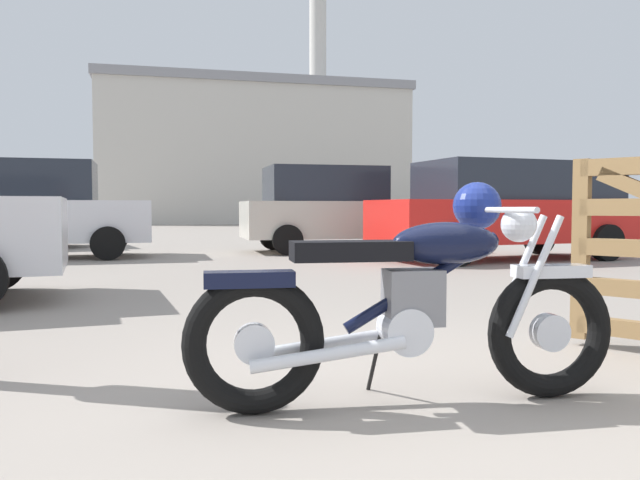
% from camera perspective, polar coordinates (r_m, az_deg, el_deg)
% --- Properties ---
extents(ground_plane, '(80.00, 80.00, 0.00)m').
position_cam_1_polar(ground_plane, '(3.02, 10.25, -14.96)').
color(ground_plane, gray).
extents(vintage_motorcycle, '(2.08, 0.73, 1.07)m').
position_cam_1_polar(vintage_motorcycle, '(3.02, 8.85, -5.38)').
color(vintage_motorcycle, black).
rests_on(vintage_motorcycle, ground_plane).
extents(pale_sedan_back, '(4.80, 2.20, 1.74)m').
position_cam_1_polar(pale_sedan_back, '(11.80, 16.70, 2.88)').
color(pale_sedan_back, black).
rests_on(pale_sedan_back, ground_plane).
extents(blue_hatchback_right, '(3.91, 1.85, 1.78)m').
position_cam_1_polar(blue_hatchback_right, '(12.65, -24.31, 2.63)').
color(blue_hatchback_right, black).
rests_on(blue_hatchback_right, ground_plane).
extents(red_hatchback_near, '(3.96, 1.94, 1.78)m').
position_cam_1_polar(red_hatchback_near, '(13.32, 1.08, 2.89)').
color(red_hatchback_near, black).
rests_on(red_hatchback_near, ground_plane).
extents(industrial_building, '(18.54, 11.26, 18.06)m').
position_cam_1_polar(industrial_building, '(40.76, -6.31, 7.64)').
color(industrial_building, beige).
rests_on(industrial_building, ground_plane).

